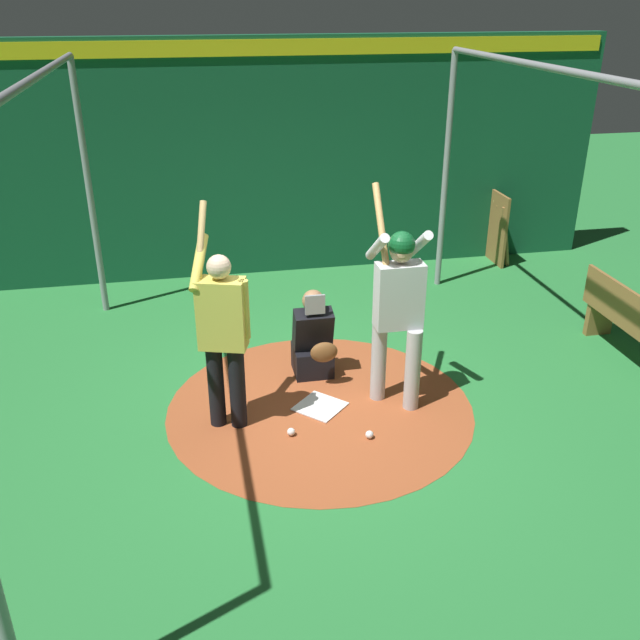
{
  "coord_description": "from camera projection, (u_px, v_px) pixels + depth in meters",
  "views": [
    {
      "loc": [
        5.68,
        -1.13,
        3.68
      ],
      "look_at": [
        0.0,
        0.0,
        0.95
      ],
      "focal_mm": 38.98,
      "sensor_mm": 36.0,
      "label": 1
    }
  ],
  "objects": [
    {
      "name": "ground_plane",
      "position": [
        320.0,
        407.0,
        6.81
      ],
      "size": [
        25.64,
        25.64,
        0.0
      ],
      "primitive_type": "plane",
      "color": "#287A38"
    },
    {
      "name": "baseball_1",
      "position": [
        291.0,
        432.0,
        6.36
      ],
      "size": [
        0.07,
        0.07,
        0.07
      ],
      "primitive_type": "sphere",
      "color": "white",
      "rests_on": "dirt_circle"
    },
    {
      "name": "visitor",
      "position": [
        223.0,
        330.0,
        6.14
      ],
      "size": [
        0.63,
        0.51,
        2.06
      ],
      "rotation": [
        0.0,
        0.0,
        -0.3
      ],
      "color": "black",
      "rests_on": "ground"
    },
    {
      "name": "batter",
      "position": [
        398.0,
        302.0,
        6.45
      ],
      "size": [
        0.68,
        0.49,
        2.11
      ],
      "color": "#B3B3B7",
      "rests_on": "ground"
    },
    {
      "name": "home_plate",
      "position": [
        320.0,
        406.0,
        6.81
      ],
      "size": [
        0.59,
        0.59,
        0.01
      ],
      "primitive_type": "cube",
      "rotation": [
        0.0,
        0.0,
        0.79
      ],
      "color": "white",
      "rests_on": "dirt_circle"
    },
    {
      "name": "cage_frame",
      "position": [
        320.0,
        190.0,
        5.89
      ],
      "size": [
        5.75,
        4.56,
        3.1
      ],
      "color": "gray",
      "rests_on": "ground"
    },
    {
      "name": "back_wall",
      "position": [
        265.0,
        159.0,
        9.54
      ],
      "size": [
        0.23,
        9.64,
        3.21
      ],
      "color": "#145133",
      "rests_on": "ground"
    },
    {
      "name": "bat_rack",
      "position": [
        495.0,
        228.0,
        10.41
      ],
      "size": [
        0.82,
        0.21,
        1.05
      ],
      "color": "olive",
      "rests_on": "ground"
    },
    {
      "name": "catcher",
      "position": [
        314.0,
        342.0,
        7.25
      ],
      "size": [
        0.58,
        0.4,
        0.98
      ],
      "color": "black",
      "rests_on": "ground"
    },
    {
      "name": "bench",
      "position": [
        638.0,
        328.0,
        7.42
      ],
      "size": [
        1.77,
        0.36,
        0.85
      ],
      "color": "olive",
      "rests_on": "ground"
    },
    {
      "name": "baseball_0",
      "position": [
        369.0,
        435.0,
        6.32
      ],
      "size": [
        0.07,
        0.07,
        0.07
      ],
      "primitive_type": "sphere",
      "color": "white",
      "rests_on": "dirt_circle"
    },
    {
      "name": "dirt_circle",
      "position": [
        320.0,
        407.0,
        6.81
      ],
      "size": [
        2.99,
        2.99,
        0.01
      ],
      "primitive_type": "cylinder",
      "color": "#9E4C28",
      "rests_on": "ground"
    }
  ]
}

